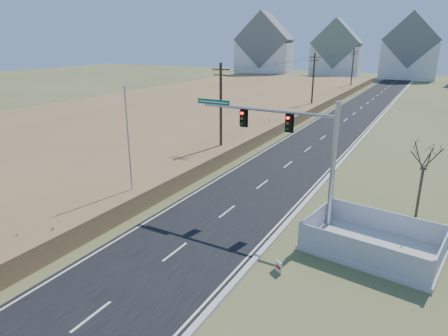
% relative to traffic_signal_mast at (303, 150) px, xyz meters
% --- Properties ---
extents(ground, '(260.00, 260.00, 0.00)m').
position_rel_traffic_signal_mast_xyz_m(ground, '(-4.60, -4.98, -4.70)').
color(ground, '#4C5629').
rests_on(ground, ground).
extents(road, '(8.00, 180.00, 0.06)m').
position_rel_traffic_signal_mast_xyz_m(road, '(-4.60, 45.02, -4.67)').
color(road, black).
rests_on(road, ground).
extents(curb, '(0.30, 180.00, 0.18)m').
position_rel_traffic_signal_mast_xyz_m(curb, '(-0.45, 45.02, -4.61)').
color(curb, '#B2AFA8').
rests_on(curb, ground).
extents(reed_marsh, '(38.00, 110.00, 1.30)m').
position_rel_traffic_signal_mast_xyz_m(reed_marsh, '(-28.60, 35.02, -4.05)').
color(reed_marsh, olive).
rests_on(reed_marsh, ground).
extents(utility_pole_near, '(1.80, 0.26, 9.00)m').
position_rel_traffic_signal_mast_xyz_m(utility_pole_near, '(-11.10, 10.02, -0.02)').
color(utility_pole_near, '#422D1E').
rests_on(utility_pole_near, ground).
extents(utility_pole_mid, '(1.80, 0.26, 9.00)m').
position_rel_traffic_signal_mast_xyz_m(utility_pole_mid, '(-11.10, 40.02, -0.02)').
color(utility_pole_mid, '#422D1E').
rests_on(utility_pole_mid, ground).
extents(utility_pole_far, '(1.80, 0.26, 9.00)m').
position_rel_traffic_signal_mast_xyz_m(utility_pole_far, '(-11.10, 70.02, -0.02)').
color(utility_pole_far, '#422D1E').
rests_on(utility_pole_far, ground).
extents(condo_nw, '(17.69, 13.38, 19.05)m').
position_rel_traffic_signal_mast_xyz_m(condo_nw, '(-42.60, 95.02, 3.00)').
color(condo_nw, white).
rests_on(condo_nw, ground).
extents(condo_nnw, '(14.93, 11.17, 17.03)m').
position_rel_traffic_signal_mast_xyz_m(condo_nnw, '(-22.60, 103.02, 2.24)').
color(condo_nnw, white).
rests_on(condo_nnw, ground).
extents(condo_n, '(15.27, 10.20, 18.54)m').
position_rel_traffic_signal_mast_xyz_m(condo_n, '(-2.60, 107.02, 2.91)').
color(condo_n, white).
rests_on(condo_n, ground).
extents(traffic_signal_mast, '(9.72, 0.77, 7.74)m').
position_rel_traffic_signal_mast_xyz_m(traffic_signal_mast, '(0.00, 0.00, 0.00)').
color(traffic_signal_mast, '#9EA0A5').
rests_on(traffic_signal_mast, ground).
extents(fence_enclosure, '(7.49, 5.64, 1.58)m').
position_rel_traffic_signal_mast_xyz_m(fence_enclosure, '(4.74, -1.71, -4.40)').
color(fence_enclosure, '#B7B5AD').
rests_on(fence_enclosure, ground).
extents(open_sign, '(0.43, 0.31, 0.60)m').
position_rel_traffic_signal_mast_xyz_m(open_sign, '(1.02, -6.13, -4.38)').
color(open_sign, white).
rests_on(open_sign, ground).
extents(flagpole, '(0.37, 0.37, 8.25)m').
position_rel_traffic_signal_mast_xyz_m(flagpole, '(-10.71, -3.23, -1.41)').
color(flagpole, '#B7B5AD').
rests_on(flagpole, ground).
extents(bare_tree, '(2.05, 2.05, 5.44)m').
position_rel_traffic_signal_mast_xyz_m(bare_tree, '(6.54, 3.43, -0.32)').
color(bare_tree, '#4C3F33').
rests_on(bare_tree, ground).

